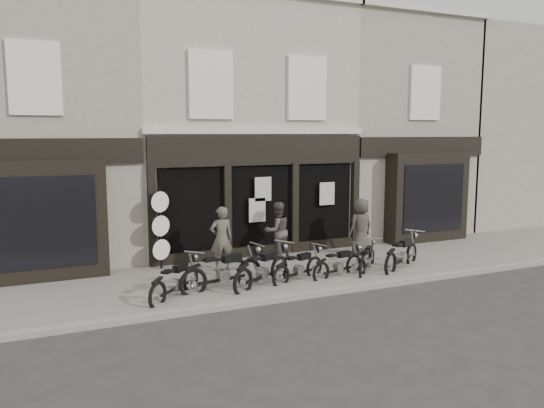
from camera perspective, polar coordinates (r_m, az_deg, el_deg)
name	(u,v)px	position (r m, az deg, el deg)	size (l,w,h in m)	color
ground_plane	(304,282)	(14.48, 3.44, -8.35)	(90.00, 90.00, 0.00)	#2D2B28
pavement	(289,272)	(15.24, 1.87, -7.29)	(30.00, 4.20, 0.12)	#6A645D
kerb	(327,292)	(13.41, 5.93, -9.40)	(30.00, 0.25, 0.13)	gray
central_building	(229,130)	(19.39, -4.67, 7.90)	(7.30, 6.22, 8.34)	#B1AC98
neighbour_left	(37,131)	(18.24, -23.94, 7.16)	(5.60, 6.73, 8.34)	gray
neighbour_right	(376,132)	(22.28, 11.12, 7.64)	(5.60, 6.73, 8.34)	gray
filler_right	(518,131)	(27.84, 24.97, 7.18)	(11.00, 6.00, 8.20)	gray
motorcycle_0	(176,284)	(13.03, -10.34, -8.46)	(1.69, 1.63, 1.01)	black
motorcycle_1	(223,275)	(13.50, -5.27, -7.58)	(2.35, 0.81, 1.13)	black
motorcycle_2	(263,272)	(13.73, -1.02, -7.35)	(2.07, 1.43, 1.10)	black
motorcycle_3	(299,270)	(14.25, 2.90, -7.05)	(1.86, 1.00, 0.94)	black
motorcycle_4	(338,266)	(14.71, 7.16, -6.68)	(1.86, 0.80, 0.91)	black
motorcycle_5	(367,262)	(15.38, 10.19, -6.12)	(1.50, 1.48, 0.91)	black
motorcycle_6	(402,257)	(15.88, 13.79, -5.53)	(2.03, 1.38, 1.08)	black
man_left	(221,239)	(15.03, -5.46, -3.72)	(0.67, 0.44, 1.83)	#4E4940
man_centre	(277,231)	(16.29, 0.57, -2.89)	(0.86, 0.67, 1.78)	#463F38
man_right	(361,227)	(17.16, 9.56, -2.41)	(0.88, 0.57, 1.81)	#3A3630
advert_sign_post	(161,232)	(15.42, -11.88, -3.00)	(0.56, 0.38, 2.43)	black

